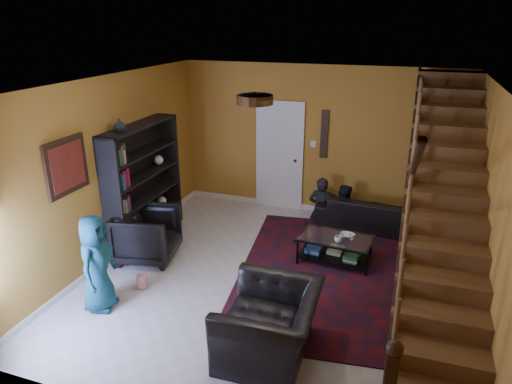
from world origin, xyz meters
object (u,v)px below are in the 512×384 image
at_px(armchair_left, 148,235).
at_px(armchair_right, 270,324).
at_px(bookshelf, 145,186).
at_px(coffee_table, 335,248).
at_px(sofa, 372,213).

bearing_deg(armchair_left, armchair_right, -132.82).
relative_size(bookshelf, coffee_table, 1.72).
bearing_deg(coffee_table, armchair_left, -163.53).
distance_m(armchair_right, coffee_table, 2.34).
relative_size(armchair_right, coffee_table, 1.02).
xyz_separation_m(armchair_left, coffee_table, (2.79, 0.83, -0.17)).
relative_size(bookshelf, armchair_right, 1.68).
relative_size(sofa, armchair_left, 2.16).
xyz_separation_m(bookshelf, coffee_table, (3.15, 0.25, -0.73)).
distance_m(bookshelf, coffee_table, 3.24).
bearing_deg(armchair_left, sofa, -66.26).
bearing_deg(armchair_left, coffee_table, -85.11).
bearing_deg(bookshelf, armchair_left, -58.45).
distance_m(sofa, armchair_left, 3.94).
bearing_deg(armchair_right, coffee_table, 169.39).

